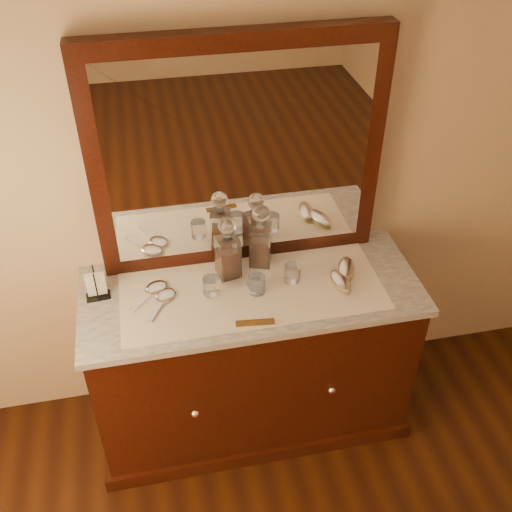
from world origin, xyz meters
name	(u,v)px	position (x,y,z in m)	size (l,w,h in m)	color
dresser_cabinet	(252,359)	(0.00, 1.96, 0.41)	(1.40, 0.55, 0.82)	black
dresser_plinth	(252,408)	(0.00, 1.96, 0.04)	(1.46, 0.59, 0.08)	black
knob_left	(195,413)	(-0.30, 1.67, 0.45)	(0.04, 0.04, 0.04)	silver
knob_right	(332,390)	(0.30, 1.67, 0.45)	(0.04, 0.04, 0.04)	silver
marble_top	(251,291)	(0.00, 1.96, 0.83)	(1.44, 0.59, 0.03)	silver
mirror_frame	(239,156)	(0.00, 2.20, 1.35)	(1.20, 0.08, 1.00)	black
mirror_glass	(240,160)	(0.00, 2.17, 1.35)	(1.06, 0.01, 0.86)	white
lace_runner	(252,291)	(0.00, 1.94, 0.85)	(1.10, 0.45, 0.00)	white
pin_dish	(255,286)	(0.02, 1.95, 0.86)	(0.08, 0.08, 0.01)	white
comb	(255,322)	(-0.03, 1.74, 0.86)	(0.15, 0.03, 0.01)	brown
napkin_rack	(96,286)	(-0.63, 2.03, 0.91)	(0.10, 0.07, 0.15)	black
decanter_left	(228,253)	(-0.08, 2.06, 0.97)	(0.11, 0.11, 0.30)	#8E3B14
decanter_right	(261,242)	(0.07, 2.11, 0.97)	(0.12, 0.12, 0.30)	#8E3B14
brush_near	(341,282)	(0.37, 1.89, 0.88)	(0.08, 0.16, 0.04)	tan
brush_far	(346,270)	(0.42, 1.96, 0.88)	(0.12, 0.17, 0.04)	tan
hand_mirror_outer	(153,290)	(-0.41, 2.01, 0.86)	(0.18, 0.20, 0.02)	silver
hand_mirror_inner	(164,298)	(-0.37, 1.95, 0.86)	(0.15, 0.21, 0.02)	silver
tumblers	(254,281)	(0.01, 1.95, 0.89)	(0.42, 0.11, 0.08)	white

